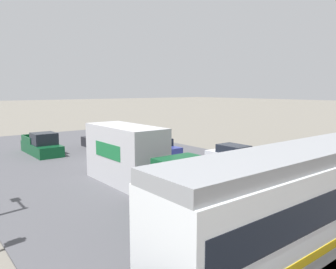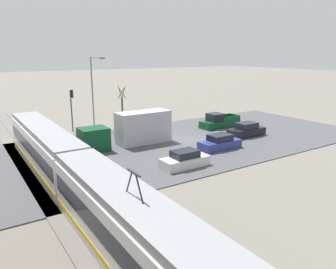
{
  "view_description": "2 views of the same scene",
  "coord_description": "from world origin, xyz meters",
  "px_view_note": "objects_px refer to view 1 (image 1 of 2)",
  "views": [
    {
      "loc": [
        11.78,
        21.37,
        5.58
      ],
      "look_at": [
        -3.29,
        2.23,
        2.22
      ],
      "focal_mm": 35.0,
      "sensor_mm": 36.0,
      "label": 1
    },
    {
      "loc": [
        -28.22,
        21.37,
        9.51
      ],
      "look_at": [
        -4.1,
        5.63,
        2.34
      ],
      "focal_mm": 35.0,
      "sensor_mm": 36.0,
      "label": 2
    }
  ],
  "objects_px": {
    "sedan_car_1": "(158,148)",
    "pickup_truck": "(42,146)",
    "box_truck": "(138,160)",
    "sedan_car_2": "(233,156)",
    "sedan_car_0": "(100,141)"
  },
  "relations": [
    {
      "from": "pickup_truck",
      "to": "sedan_car_2",
      "type": "height_order",
      "value": "pickup_truck"
    },
    {
      "from": "box_truck",
      "to": "pickup_truck",
      "type": "relative_size",
      "value": 1.79
    },
    {
      "from": "sedan_car_2",
      "to": "box_truck",
      "type": "bearing_deg",
      "value": -176.48
    },
    {
      "from": "pickup_truck",
      "to": "sedan_car_2",
      "type": "distance_m",
      "value": 16.17
    },
    {
      "from": "box_truck",
      "to": "sedan_car_2",
      "type": "relative_size",
      "value": 2.32
    },
    {
      "from": "sedan_car_0",
      "to": "sedan_car_2",
      "type": "xyz_separation_m",
      "value": [
        -4.69,
        12.3,
        -0.06
      ]
    },
    {
      "from": "sedan_car_1",
      "to": "pickup_truck",
      "type": "bearing_deg",
      "value": -41.41
    },
    {
      "from": "sedan_car_0",
      "to": "sedan_car_1",
      "type": "distance_m",
      "value": 6.53
    },
    {
      "from": "box_truck",
      "to": "sedan_car_1",
      "type": "distance_m",
      "value": 9.24
    },
    {
      "from": "pickup_truck",
      "to": "sedan_car_0",
      "type": "height_order",
      "value": "pickup_truck"
    },
    {
      "from": "sedan_car_0",
      "to": "sedan_car_1",
      "type": "xyz_separation_m",
      "value": [
        -2.24,
        6.14,
        -0.05
      ]
    },
    {
      "from": "pickup_truck",
      "to": "box_truck",
      "type": "bearing_deg",
      "value": 95.09
    },
    {
      "from": "box_truck",
      "to": "pickup_truck",
      "type": "xyz_separation_m",
      "value": [
        1.18,
        -13.3,
        -0.85
      ]
    },
    {
      "from": "box_truck",
      "to": "sedan_car_2",
      "type": "xyz_separation_m",
      "value": [
        -8.75,
        -0.54,
        -0.98
      ]
    },
    {
      "from": "sedan_car_1",
      "to": "sedan_car_0",
      "type": "bearing_deg",
      "value": -69.98
    }
  ]
}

